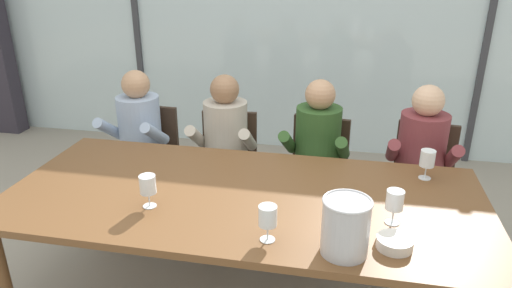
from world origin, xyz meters
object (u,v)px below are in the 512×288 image
at_px(person_olive_shirt, 315,153).
at_px(person_pale_blue_shirt, 136,139).
at_px(dining_table, 243,204).
at_px(wine_glass_by_right_taster, 268,217).
at_px(chair_center, 317,168).
at_px(person_beige_jumper, 224,146).
at_px(wine_glass_near_bucket, 395,201).
at_px(wine_glass_center_pour, 427,159).
at_px(chair_near_curtain, 149,154).
at_px(ice_bucket_primary, 346,226).
at_px(tasting_bowl, 395,243).
at_px(chair_left_of_center, 228,161).
at_px(wine_glass_by_left_taster, 148,186).
at_px(person_maroon_top, 421,162).
at_px(chair_right_of_center, 423,176).

bearing_deg(person_olive_shirt, person_pale_blue_shirt, -174.92).
xyz_separation_m(dining_table, wine_glass_by_right_taster, (0.21, -0.40, 0.18)).
relative_size(chair_center, person_olive_shirt, 0.73).
distance_m(person_beige_jumper, wine_glass_by_right_taster, 1.39).
height_order(person_beige_jumper, wine_glass_by_right_taster, person_beige_jumper).
distance_m(dining_table, person_olive_shirt, 0.91).
relative_size(wine_glass_near_bucket, wine_glass_center_pour, 1.00).
relative_size(chair_near_curtain, ice_bucket_primary, 3.37).
bearing_deg(dining_table, ice_bucket_primary, -38.14).
bearing_deg(chair_near_curtain, tasting_bowl, -35.00).
height_order(chair_left_of_center, wine_glass_by_left_taster, wine_glass_by_left_taster).
bearing_deg(person_maroon_top, wine_glass_by_right_taster, -119.50).
height_order(chair_center, ice_bucket_primary, ice_bucket_primary).
xyz_separation_m(person_pale_blue_shirt, wine_glass_by_left_taster, (0.59, -1.08, 0.21)).
bearing_deg(person_maroon_top, tasting_bowl, -98.69).
distance_m(person_olive_shirt, wine_glass_by_left_taster, 1.34).
bearing_deg(wine_glass_near_bucket, chair_center, 111.38).
distance_m(chair_near_curtain, chair_right_of_center, 2.08).
distance_m(wine_glass_by_left_taster, wine_glass_center_pour, 1.56).
xyz_separation_m(ice_bucket_primary, tasting_bowl, (0.22, 0.08, -0.11)).
distance_m(person_maroon_top, wine_glass_center_pour, 0.51).
relative_size(person_beige_jumper, wine_glass_center_pour, 6.83).
height_order(chair_near_curtain, chair_center, same).
height_order(chair_left_of_center, chair_center, same).
xyz_separation_m(person_olive_shirt, wine_glass_near_bucket, (0.45, -1.00, 0.21)).
relative_size(person_pale_blue_shirt, ice_bucket_primary, 4.61).
bearing_deg(wine_glass_by_right_taster, wine_glass_center_pour, 45.56).
height_order(chair_near_curtain, person_beige_jumper, person_beige_jumper).
height_order(chair_near_curtain, tasting_bowl, chair_near_curtain).
height_order(wine_glass_by_left_taster, wine_glass_center_pour, same).
height_order(chair_center, person_beige_jumper, person_beige_jumper).
bearing_deg(wine_glass_near_bucket, wine_glass_by_left_taster, -176.05).
relative_size(person_maroon_top, tasting_bowl, 7.44).
distance_m(person_olive_shirt, ice_bucket_primary, 1.32).
bearing_deg(wine_glass_near_bucket, chair_right_of_center, 74.60).
xyz_separation_m(dining_table, person_maroon_top, (1.03, 0.85, -0.04)).
distance_m(person_pale_blue_shirt, person_olive_shirt, 1.35).
bearing_deg(tasting_bowl, person_pale_blue_shirt, 146.10).
xyz_separation_m(dining_table, wine_glass_by_left_taster, (-0.44, -0.23, 0.18)).
bearing_deg(person_olive_shirt, wine_glass_center_pour, -29.84).
distance_m(dining_table, chair_center, 1.05).
relative_size(ice_bucket_primary, wine_glass_center_pour, 1.48).
relative_size(chair_left_of_center, person_maroon_top, 0.73).
bearing_deg(ice_bucket_primary, wine_glass_by_left_taster, 168.40).
xyz_separation_m(wine_glass_by_left_taster, wine_glass_near_bucket, (1.21, 0.08, 0.00)).
bearing_deg(wine_glass_by_right_taster, wine_glass_near_bucket, 24.83).
relative_size(dining_table, ice_bucket_primary, 10.00).
bearing_deg(wine_glass_by_left_taster, chair_right_of_center, 38.79).
relative_size(chair_near_curtain, person_pale_blue_shirt, 0.73).
relative_size(chair_left_of_center, ice_bucket_primary, 3.37).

